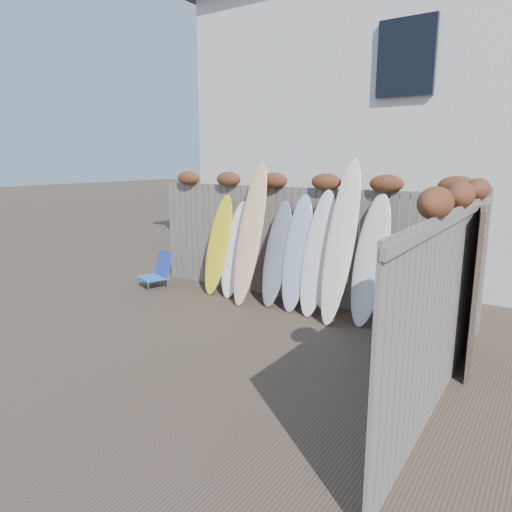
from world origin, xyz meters
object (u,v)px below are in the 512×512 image
Objects in this scene: wooden_crate at (405,341)px; surfboard_0 at (218,244)px; beach_chair at (158,270)px; lattice_panel at (475,288)px.

wooden_crate is 0.36× the size of surfboard_0.
surfboard_0 reaches higher than beach_chair.
wooden_crate is at bearing -146.97° from lattice_panel.
surfboard_0 is (-3.86, 1.30, 0.58)m from wooden_crate.
beach_chair is 0.36× the size of lattice_panel.
wooden_crate is 4.11m from surfboard_0.
surfboard_0 is (1.23, 0.37, 0.59)m from beach_chair.
surfboard_0 is at bearing 162.12° from lattice_panel.
wooden_crate is 0.35× the size of lattice_panel.
beach_chair is 1.04× the size of wooden_crate.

